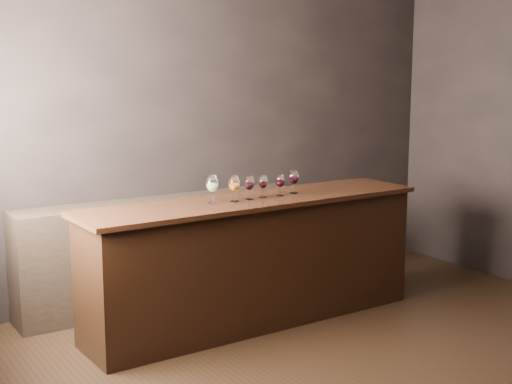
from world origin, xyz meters
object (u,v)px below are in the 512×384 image
glass_amber (234,184)px  glass_red_a (249,183)px  bar_counter (254,263)px  glass_red_c (280,181)px  glass_red_b (263,183)px  back_bar_shelf (164,251)px  glass_white (212,185)px  glass_red_d (294,178)px

glass_amber → glass_red_a: size_ratio=1.06×
bar_counter → glass_red_c: size_ratio=16.17×
glass_amber → glass_red_c: size_ratio=1.16×
bar_counter → glass_red_b: bearing=3.4°
back_bar_shelf → glass_red_c: 1.27m
glass_amber → glass_red_c: bearing=3.3°
bar_counter → glass_white: 0.78m
back_bar_shelf → glass_red_c: bearing=-52.4°
glass_white → glass_amber: size_ratio=1.07×
glass_white → glass_amber: 0.18m
glass_red_c → glass_red_b: bearing=172.5°
glass_red_b → glass_red_d: size_ratio=0.92×
back_bar_shelf → bar_counter: bearing=-63.9°
bar_counter → glass_amber: (-0.21, -0.04, 0.67)m
glass_red_d → glass_red_b: bearing=-176.2°
glass_amber → glass_red_d: (0.62, 0.07, -0.01)m
glass_red_c → glass_red_d: glass_red_d is taller
glass_red_d → glass_red_a: bearing=-174.3°
glass_red_c → bar_counter: bearing=177.1°
glass_red_a → glass_white: bearing=177.6°
back_bar_shelf → glass_amber: size_ratio=12.80×
glass_red_d → glass_white: bearing=-177.6°
glass_white → glass_red_d: (0.79, 0.03, -0.02)m
back_bar_shelf → glass_red_a: 1.15m
bar_counter → glass_red_c: bearing=-4.5°
bar_counter → back_bar_shelf: size_ratio=1.09×
glass_amber → glass_red_c: 0.45m
glass_white → glass_red_b: 0.47m
bar_counter → glass_white: (-0.38, -0.00, 0.68)m
bar_counter → glass_white: bearing=178.9°
bar_counter → glass_red_c: (0.24, -0.01, 0.65)m
glass_white → glass_red_c: 0.63m
glass_red_a → glass_red_b: bearing=9.8°
glass_amber → glass_red_b: glass_amber is taller
back_bar_shelf → glass_red_d: bearing=-44.6°
glass_white → glass_red_b: glass_white is taller
glass_white → glass_red_d: 0.79m
glass_white → glass_red_a: (0.33, -0.01, -0.02)m
bar_counter → glass_red_d: glass_red_d is taller
bar_counter → glass_amber: size_ratio=13.94×
glass_red_b → glass_red_d: (0.32, 0.02, 0.01)m
glass_amber → glass_red_d: size_ratio=1.07×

